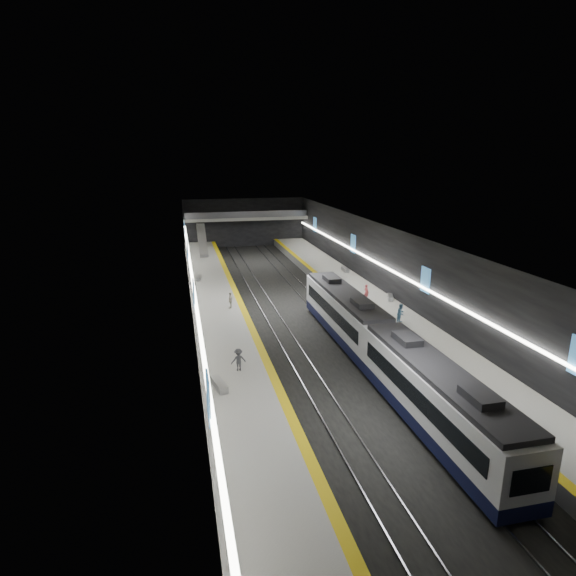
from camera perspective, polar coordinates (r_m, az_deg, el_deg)
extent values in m
plane|color=black|center=(48.46, 0.61, -2.51)|extent=(70.00, 70.00, 0.00)
cube|color=beige|center=(46.59, 0.64, 6.88)|extent=(20.00, 70.00, 0.04)
cube|color=black|center=(46.13, -11.55, 1.40)|extent=(0.04, 70.00, 8.00)
cube|color=black|center=(50.59, 11.72, 2.64)|extent=(0.04, 70.00, 8.00)
cube|color=black|center=(81.26, -5.19, 7.72)|extent=(20.00, 0.04, 8.00)
cube|color=black|center=(18.28, 29.88, -24.07)|extent=(20.00, 0.04, 8.00)
cube|color=slate|center=(47.20, -8.29, -2.54)|extent=(5.00, 70.00, 1.00)
cube|color=#9B9B96|center=(47.05, -8.31, -1.95)|extent=(5.00, 70.00, 0.02)
cube|color=yellow|center=(47.25, -5.65, -1.77)|extent=(0.60, 70.00, 0.02)
cube|color=slate|center=(50.51, 8.92, -1.35)|extent=(5.00, 70.00, 1.00)
cube|color=#9B9B96|center=(50.36, 8.94, -0.80)|extent=(5.00, 70.00, 0.02)
cube|color=yellow|center=(49.60, 6.58, -0.95)|extent=(0.60, 70.00, 0.02)
cube|color=gray|center=(47.83, -3.15, -2.71)|extent=(0.08, 70.00, 0.12)
cube|color=gray|center=(48.07, -1.45, -2.59)|extent=(0.08, 70.00, 0.12)
cube|color=gray|center=(48.87, 2.64, -2.30)|extent=(0.08, 70.00, 0.12)
cube|color=gray|center=(49.25, 4.26, -2.18)|extent=(0.08, 70.00, 0.12)
cube|color=black|center=(29.02, 16.87, -14.70)|extent=(2.65, 15.00, 0.80)
cube|color=white|center=(28.25, 17.13, -11.80)|extent=(2.65, 15.00, 2.50)
cube|color=black|center=(27.65, 17.37, -9.21)|extent=(2.44, 14.25, 0.30)
cube|color=black|center=(28.22, 17.14, -11.71)|extent=(2.69, 13.20, 1.00)
cube|color=black|center=(23.08, 26.88, -19.74)|extent=(1.85, 0.05, 1.20)
cube|color=black|center=(41.37, 6.69, -4.75)|extent=(2.65, 15.00, 0.80)
cube|color=white|center=(40.83, 6.76, -2.58)|extent=(2.65, 15.00, 2.50)
cube|color=black|center=(40.42, 6.83, -0.70)|extent=(2.44, 14.25, 0.30)
cube|color=black|center=(40.81, 6.77, -2.51)|extent=(2.69, 13.20, 1.00)
cube|color=black|center=(34.30, 10.96, -6.46)|extent=(1.85, 0.05, 1.20)
cube|color=teal|center=(22.44, -9.42, -12.73)|extent=(0.10, 1.50, 2.20)
cube|color=teal|center=(38.28, -11.10, -0.72)|extent=(0.10, 1.50, 2.20)
cube|color=teal|center=(55.80, -11.81, 4.36)|extent=(0.10, 1.50, 2.20)
cube|color=teal|center=(72.56, -12.16, 6.89)|extent=(0.10, 1.50, 2.20)
cube|color=teal|center=(43.50, 15.97, 0.93)|extent=(0.10, 1.50, 2.20)
cube|color=teal|center=(59.50, 7.72, 5.24)|extent=(0.10, 1.50, 2.20)
cube|color=teal|center=(75.44, 3.20, 7.53)|extent=(0.10, 1.50, 2.20)
cube|color=white|center=(46.19, -11.29, 1.18)|extent=(0.25, 68.60, 0.12)
cube|color=white|center=(50.55, 11.50, 2.41)|extent=(0.25, 68.60, 0.12)
cube|color=gray|center=(79.16, -5.01, 8.25)|extent=(20.00, 3.00, 0.50)
cube|color=#47474C|center=(77.64, -4.87, 8.66)|extent=(19.60, 0.08, 1.00)
cube|color=#99999E|center=(71.89, -10.13, 5.62)|extent=(1.20, 7.50, 3.92)
cube|color=#99999E|center=(30.75, -8.14, -11.29)|extent=(0.97, 2.02, 0.48)
cube|color=#99999E|center=(56.64, -10.51, 1.17)|extent=(0.66, 1.71, 0.41)
cube|color=#99999E|center=(49.22, 12.02, -1.10)|extent=(1.05, 1.80, 0.42)
cube|color=#99999E|center=(60.06, 6.79, 2.18)|extent=(0.61, 1.94, 0.47)
imported|color=#C34950|center=(48.36, 9.26, -0.53)|extent=(0.56, 0.68, 1.60)
imported|color=teal|center=(42.54, 13.23, -2.94)|extent=(1.03, 0.98, 1.67)
imported|color=beige|center=(45.54, -6.83, -1.47)|extent=(0.73, 0.99, 1.57)
imported|color=#3D3F45|center=(32.70, -5.90, -8.47)|extent=(1.08, 0.72, 1.55)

